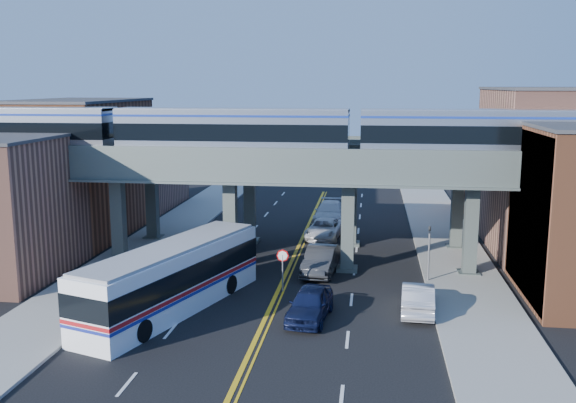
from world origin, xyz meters
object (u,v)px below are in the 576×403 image
transit_bus (172,279)px  car_lane_a (310,304)px  traffic_signal (429,247)px  car_lane_d (330,212)px  transit_train (233,132)px  car_parked_curb (418,298)px  stop_sign (283,263)px  car_lane_c (325,229)px  car_lane_b (321,260)px

transit_bus → car_lane_a: bearing=-74.7°
traffic_signal → car_lane_a: bearing=-132.6°
traffic_signal → transit_bus: (-14.51, -6.98, -0.49)m
traffic_signal → car_lane_d: (-7.40, 17.31, -1.38)m
transit_train → transit_bus: transit_train is taller
transit_bus → car_parked_curb: bearing=-65.3°
traffic_signal → car_lane_d: traffic_signal is taller
stop_sign → car_parked_curb: bearing=-17.9°
stop_sign → car_lane_c: 14.20m
traffic_signal → car_lane_d: size_ratio=0.65×
car_lane_c → car_parked_curb: bearing=-62.1°
stop_sign → car_parked_curb: (7.88, -2.55, -0.94)m
stop_sign → car_lane_a: size_ratio=0.53×
transit_train → transit_bus: bearing=-99.9°
transit_train → transit_bus: (-1.57, -8.98, -7.48)m
stop_sign → car_lane_c: stop_sign is taller
car_lane_d → car_parked_curb: size_ratio=1.27×
car_parked_curb → car_lane_a: bearing=21.3°
car_lane_c → car_lane_a: bearing=-81.3°
car_lane_a → car_lane_d: (-0.58, 24.74, 0.07)m
car_lane_a → car_parked_curb: size_ratio=1.00×
car_lane_a → car_lane_c: car_lane_a is taller
car_lane_d → car_lane_a: bearing=-86.8°
transit_train → car_parked_curb: transit_train is taller
transit_bus → car_lane_d: transit_bus is taller
traffic_signal → car_lane_a: traffic_signal is taller
traffic_signal → car_lane_a: size_ratio=0.83×
transit_train → car_lane_d: size_ratio=7.57×
car_lane_a → stop_sign: bearing=121.6°
stop_sign → car_lane_d: size_ratio=0.42×
stop_sign → car_lane_a: 4.98m
stop_sign → car_lane_b: (1.98, 4.12, -0.87)m
stop_sign → car_lane_d: (1.50, 20.31, -0.84)m
transit_train → transit_bus: size_ratio=3.43×
traffic_signal → car_parked_curb: (-1.02, -5.55, -1.48)m
stop_sign → car_parked_curb: 8.34m
car_lane_a → car_lane_c: bearing=98.2°
car_lane_a → car_parked_curb: (5.80, 1.88, -0.02)m
car_lane_d → car_parked_curb: car_lane_d is taller
transit_train → traffic_signal: size_ratio=11.66×
transit_train → car_parked_curb: 16.46m
car_lane_b → car_lane_d: 16.19m
car_lane_c → car_lane_d: bearing=96.9°
transit_bus → car_parked_curb: transit_bus is taller
car_parked_curb → car_lane_b: bearing=-45.1°
car_lane_a → car_lane_d: bearing=97.7°
car_lane_d → car_lane_c: bearing=-88.2°
transit_train → car_lane_c: bearing=58.6°
car_parked_curb → transit_train: bearing=-28.9°
traffic_signal → car_lane_b: traffic_signal is taller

